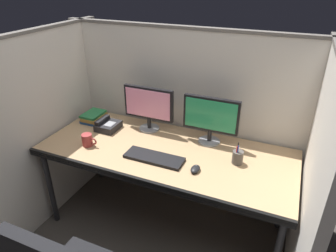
{
  "coord_description": "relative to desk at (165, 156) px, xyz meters",
  "views": [
    {
      "loc": [
        0.78,
        -1.47,
        1.95
      ],
      "look_at": [
        0.0,
        0.35,
        0.92
      ],
      "focal_mm": 32.25,
      "sensor_mm": 36.0,
      "label": 1
    }
  ],
  "objects": [
    {
      "name": "ground_plane",
      "position": [
        0.0,
        -0.29,
        -0.69
      ],
      "size": [
        8.0,
        8.0,
        0.0
      ],
      "primitive_type": "plane",
      "color": "#423D38"
    },
    {
      "name": "cubicle_partition_rear",
      "position": [
        0.0,
        0.46,
        0.1
      ],
      "size": [
        2.21,
        0.06,
        1.57
      ],
      "color": "beige",
      "rests_on": "ground"
    },
    {
      "name": "cubicle_partition_left",
      "position": [
        -0.99,
        -0.09,
        0.1
      ],
      "size": [
        0.06,
        1.41,
        1.57
      ],
      "color": "beige",
      "rests_on": "ground"
    },
    {
      "name": "cubicle_partition_right",
      "position": [
        0.99,
        -0.09,
        0.1
      ],
      "size": [
        0.06,
        1.41,
        1.57
      ],
      "color": "beige",
      "rests_on": "ground"
    },
    {
      "name": "desk",
      "position": [
        0.0,
        0.0,
        0.0
      ],
      "size": [
        1.9,
        0.8,
        0.74
      ],
      "color": "tan",
      "rests_on": "ground"
    },
    {
      "name": "monitor_left",
      "position": [
        -0.26,
        0.26,
        0.27
      ],
      "size": [
        0.43,
        0.17,
        0.37
      ],
      "color": "gray",
      "rests_on": "desk"
    },
    {
      "name": "monitor_right",
      "position": [
        0.27,
        0.26,
        0.27
      ],
      "size": [
        0.43,
        0.17,
        0.37
      ],
      "color": "gray",
      "rests_on": "desk"
    },
    {
      "name": "keyboard_main",
      "position": [
        -0.03,
        -0.13,
        0.06
      ],
      "size": [
        0.43,
        0.15,
        0.02
      ],
      "primitive_type": "cube",
      "color": "black",
      "rests_on": "desk"
    },
    {
      "name": "computer_mouse",
      "position": [
        0.29,
        -0.15,
        0.07
      ],
      "size": [
        0.06,
        0.1,
        0.04
      ],
      "color": "black",
      "rests_on": "desk"
    },
    {
      "name": "desk_phone",
      "position": [
        -0.59,
        0.13,
        0.08
      ],
      "size": [
        0.17,
        0.19,
        0.09
      ],
      "color": "black",
      "rests_on": "desk"
    },
    {
      "name": "coffee_mug",
      "position": [
        -0.58,
        -0.16,
        0.1
      ],
      "size": [
        0.13,
        0.08,
        0.09
      ],
      "color": "#993333",
      "rests_on": "desk"
    },
    {
      "name": "book_stack",
      "position": [
        -0.79,
        0.21,
        0.09
      ],
      "size": [
        0.16,
        0.22,
        0.07
      ],
      "color": "#1E478C",
      "rests_on": "desk"
    },
    {
      "name": "pen_cup",
      "position": [
        0.53,
        0.05,
        0.1
      ],
      "size": [
        0.08,
        0.08,
        0.17
      ],
      "color": "#4C4742",
      "rests_on": "desk"
    }
  ]
}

